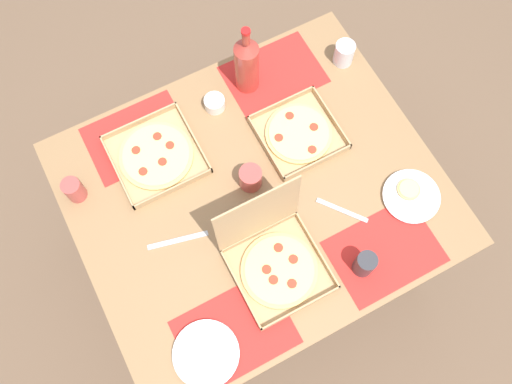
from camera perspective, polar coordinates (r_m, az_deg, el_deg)
ground_plane at (r=2.63m, az=-0.00°, el=-5.69°), size 6.00×6.00×0.00m
dining_table at (r=2.03m, az=-0.00°, el=-1.08°), size 1.26×1.09×0.74m
placemat_near_left at (r=1.81m, az=-2.20°, el=-14.37°), size 0.36×0.26×0.00m
placemat_near_right at (r=1.91m, az=13.26°, el=-6.05°), size 0.36×0.26×0.00m
placemat_far_left at (r=2.06m, az=-12.29°, el=5.63°), size 0.36×0.26×0.00m
placemat_far_right at (r=2.14m, az=1.85°, el=12.14°), size 0.36×0.26×0.00m
pizza_box_corner_right at (r=2.01m, az=4.47°, el=6.08°), size 0.28×0.28×0.04m
pizza_box_center at (r=1.80m, az=1.95°, el=-6.92°), size 0.29×0.31×0.33m
pizza_box_corner_left at (r=2.00m, az=-10.35°, el=3.75°), size 0.30×0.30×0.04m
plate_far_left at (r=1.81m, az=-5.23°, el=-16.44°), size 0.21×0.21×0.02m
plate_middle at (r=1.99m, az=15.83°, el=-0.38°), size 0.20×0.20×0.03m
soda_bottle at (r=2.01m, az=-0.98°, el=13.21°), size 0.09×0.09×0.32m
cup_clear_left at (r=1.83m, az=11.26°, el=-7.37°), size 0.07×0.07×0.11m
cup_dark at (r=1.90m, az=-0.51°, el=1.51°), size 0.08×0.08×0.09m
cup_red at (r=1.98m, az=-18.43°, el=0.22°), size 0.07×0.07×0.10m
cup_clear_right at (r=2.16m, az=9.16°, el=14.07°), size 0.08×0.08×0.09m
condiment_bowl at (r=2.06m, az=-4.34°, el=9.21°), size 0.08×0.08×0.05m
knife_by_far_left at (r=1.89m, az=-8.13°, el=-5.00°), size 0.21×0.07×0.00m
fork_by_near_left at (r=1.92m, az=8.95°, el=-1.89°), size 0.13×0.16×0.00m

